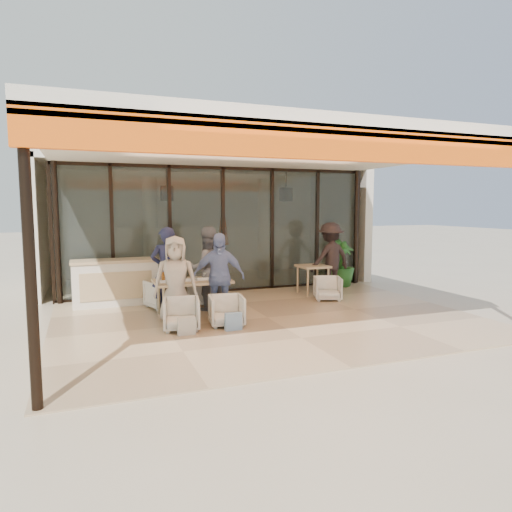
% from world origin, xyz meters
% --- Properties ---
extents(ground, '(70.00, 70.00, 0.00)m').
position_xyz_m(ground, '(0.00, 0.00, 0.00)').
color(ground, '#C6B293').
rests_on(ground, ground).
extents(terrace_floor, '(8.00, 6.00, 0.01)m').
position_xyz_m(terrace_floor, '(0.00, 0.00, 0.01)').
color(terrace_floor, tan).
rests_on(terrace_floor, ground).
extents(terrace_structure, '(8.00, 6.00, 3.40)m').
position_xyz_m(terrace_structure, '(0.00, -0.26, 3.25)').
color(terrace_structure, silver).
rests_on(terrace_structure, ground).
extents(glass_storefront, '(8.08, 0.10, 3.20)m').
position_xyz_m(glass_storefront, '(0.00, 3.00, 1.60)').
color(glass_storefront, '#9EADA3').
rests_on(glass_storefront, ground).
extents(interior_block, '(9.05, 3.62, 3.52)m').
position_xyz_m(interior_block, '(0.01, 5.31, 2.23)').
color(interior_block, silver).
rests_on(interior_block, ground).
extents(host_counter, '(1.85, 0.65, 1.04)m').
position_xyz_m(host_counter, '(-2.71, 2.30, 0.53)').
color(host_counter, silver).
rests_on(host_counter, ground).
extents(dining_table, '(1.50, 0.90, 0.93)m').
position_xyz_m(dining_table, '(-1.34, 0.72, 0.69)').
color(dining_table, tan).
rests_on(dining_table, ground).
extents(chair_far_left, '(0.82, 0.79, 0.69)m').
position_xyz_m(chair_far_left, '(-1.76, 1.66, 0.34)').
color(chair_far_left, white).
rests_on(chair_far_left, ground).
extents(chair_far_right, '(0.73, 0.70, 0.61)m').
position_xyz_m(chair_far_right, '(-0.92, 1.66, 0.30)').
color(chair_far_right, white).
rests_on(chair_far_right, ground).
extents(chair_near_left, '(0.73, 0.70, 0.65)m').
position_xyz_m(chair_near_left, '(-1.76, -0.24, 0.32)').
color(chair_near_left, white).
rests_on(chair_near_left, ground).
extents(chair_near_right, '(0.69, 0.66, 0.63)m').
position_xyz_m(chair_near_right, '(-0.92, -0.24, 0.32)').
color(chair_near_right, white).
rests_on(chair_near_right, ground).
extents(diner_navy, '(0.70, 0.50, 1.79)m').
position_xyz_m(diner_navy, '(-1.76, 1.16, 0.90)').
color(diner_navy, '#181C34').
rests_on(diner_navy, ground).
extents(diner_grey, '(0.93, 0.75, 1.78)m').
position_xyz_m(diner_grey, '(-0.92, 1.16, 0.89)').
color(diner_grey, slate).
rests_on(diner_grey, ground).
extents(diner_cream, '(0.92, 0.71, 1.66)m').
position_xyz_m(diner_cream, '(-1.76, 0.26, 0.83)').
color(diner_cream, beige).
rests_on(diner_cream, ground).
extents(diner_periwinkle, '(1.07, 0.65, 1.70)m').
position_xyz_m(diner_periwinkle, '(-0.92, 0.26, 0.85)').
color(diner_periwinkle, '#6E7FB8').
rests_on(diner_periwinkle, ground).
extents(tote_bag_cream, '(0.30, 0.10, 0.34)m').
position_xyz_m(tote_bag_cream, '(-1.76, -0.64, 0.17)').
color(tote_bag_cream, silver).
rests_on(tote_bag_cream, ground).
extents(tote_bag_blue, '(0.30, 0.10, 0.34)m').
position_xyz_m(tote_bag_blue, '(-0.92, -0.64, 0.17)').
color(tote_bag_blue, '#99BFD8').
rests_on(tote_bag_blue, ground).
extents(side_table, '(0.70, 0.70, 0.74)m').
position_xyz_m(side_table, '(1.99, 1.87, 0.64)').
color(side_table, tan).
rests_on(side_table, ground).
extents(side_chair, '(0.77, 0.75, 0.62)m').
position_xyz_m(side_chair, '(1.99, 1.12, 0.31)').
color(side_chair, white).
rests_on(side_chair, ground).
extents(standing_woman, '(1.27, 0.87, 1.80)m').
position_xyz_m(standing_woman, '(2.54, 1.97, 0.90)').
color(standing_woman, black).
rests_on(standing_woman, ground).
extents(potted_palm, '(0.94, 0.94, 1.33)m').
position_xyz_m(potted_palm, '(3.22, 2.59, 0.66)').
color(potted_palm, '#1E5919').
rests_on(potted_palm, ground).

